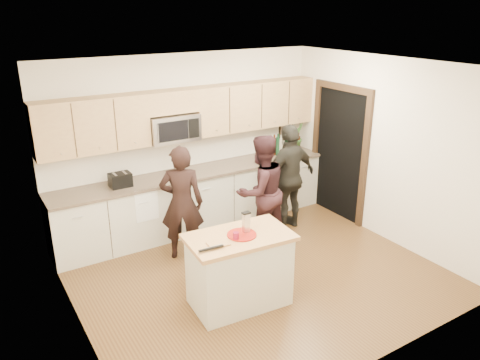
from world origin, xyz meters
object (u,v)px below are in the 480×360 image
toaster (120,180)px  woman_center (261,191)px  woman_left (182,203)px  woman_right (290,177)px  island (239,269)px

toaster → woman_center: size_ratio=0.18×
woman_left → woman_right: size_ratio=0.97×
island → toaster: (-0.67, 2.11, 0.58)m
toaster → woman_center: bearing=-30.0°
toaster → woman_right: (2.43, -0.77, -0.19)m
toaster → woman_left: (0.60, -0.74, -0.22)m
island → toaster: toaster is taller
woman_left → woman_center: bearing=-163.8°
toaster → island: bearing=-72.4°
island → woman_left: woman_left is taller
woman_right → toaster: bearing=-24.0°
island → woman_right: bearing=42.1°
woman_right → island: bearing=31.0°
woman_center → woman_left: bearing=-16.1°
island → toaster: size_ratio=4.18×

